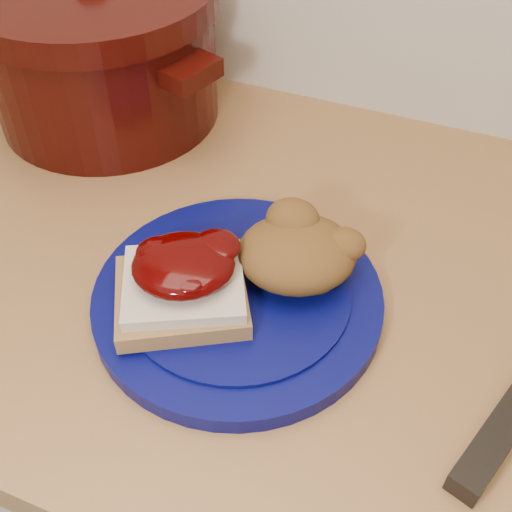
% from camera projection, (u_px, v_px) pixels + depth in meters
% --- Properties ---
extents(base_cabinet, '(4.00, 0.60, 0.86)m').
position_uv_depth(base_cabinet, '(295.00, 486.00, 0.96)').
color(base_cabinet, beige).
rests_on(base_cabinet, floor).
extents(plate, '(0.35, 0.35, 0.02)m').
position_uv_depth(plate, '(238.00, 299.00, 0.59)').
color(plate, '#05084D').
rests_on(plate, wood_countertop).
extents(sandwich, '(0.15, 0.14, 0.06)m').
position_uv_depth(sandwich, '(183.00, 282.00, 0.55)').
color(sandwich, olive).
rests_on(sandwich, plate).
extents(stuffing_mound, '(0.14, 0.13, 0.05)m').
position_uv_depth(stuffing_mound, '(297.00, 253.00, 0.58)').
color(stuffing_mound, brown).
rests_on(stuffing_mound, plate).
extents(dutch_oven, '(0.36, 0.36, 0.18)m').
position_uv_depth(dutch_oven, '(102.00, 51.00, 0.77)').
color(dutch_oven, black).
rests_on(dutch_oven, wood_countertop).
extents(pepper_grinder, '(0.07, 0.07, 0.14)m').
position_uv_depth(pepper_grinder, '(141.00, 51.00, 0.80)').
color(pepper_grinder, black).
rests_on(pepper_grinder, wood_countertop).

